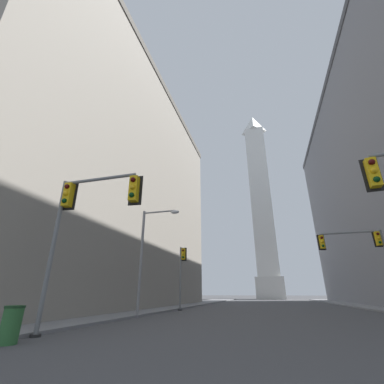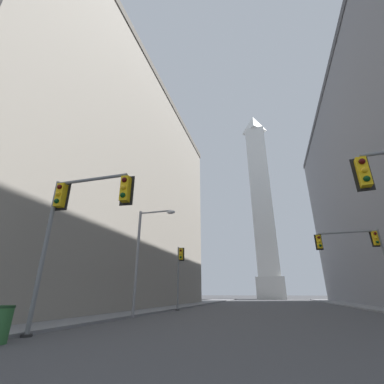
{
  "view_description": "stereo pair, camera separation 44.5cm",
  "coord_description": "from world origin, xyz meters",
  "px_view_note": "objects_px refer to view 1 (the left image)",
  "views": [
    {
      "loc": [
        -0.07,
        -0.11,
        1.54
      ],
      "look_at": [
        -15.76,
        54.97,
        24.15
      ],
      "focal_mm": 24.0,
      "sensor_mm": 36.0,
      "label": 1
    },
    {
      "loc": [
        0.36,
        0.01,
        1.54
      ],
      "look_at": [
        -15.76,
        54.97,
        24.15
      ],
      "focal_mm": 24.0,
      "sensor_mm": 36.0,
      "label": 2
    }
  ],
  "objects_px": {
    "traffic_light_near_left": "(84,211)",
    "traffic_light_mid_left": "(182,268)",
    "traffic_light_mid_right": "(363,249)",
    "street_lamp": "(148,248)",
    "trash_bin": "(11,324)",
    "obelisk": "(261,200)"
  },
  "relations": [
    {
      "from": "traffic_light_mid_left",
      "to": "traffic_light_near_left",
      "type": "bearing_deg",
      "value": -86.86
    },
    {
      "from": "trash_bin",
      "to": "traffic_light_mid_right",
      "type": "bearing_deg",
      "value": 46.32
    },
    {
      "from": "street_lamp",
      "to": "trash_bin",
      "type": "bearing_deg",
      "value": -89.53
    },
    {
      "from": "obelisk",
      "to": "traffic_light_mid_right",
      "type": "relative_size",
      "value": 9.24
    },
    {
      "from": "traffic_light_mid_right",
      "to": "trash_bin",
      "type": "bearing_deg",
      "value": -133.68
    },
    {
      "from": "obelisk",
      "to": "trash_bin",
      "type": "bearing_deg",
      "value": -96.89
    },
    {
      "from": "street_lamp",
      "to": "traffic_light_mid_left",
      "type": "bearing_deg",
      "value": 89.47
    },
    {
      "from": "street_lamp",
      "to": "obelisk",
      "type": "bearing_deg",
      "value": 81.87
    },
    {
      "from": "obelisk",
      "to": "traffic_light_near_left",
      "type": "distance_m",
      "value": 71.97
    },
    {
      "from": "traffic_light_mid_right",
      "to": "street_lamp",
      "type": "height_order",
      "value": "street_lamp"
    },
    {
      "from": "traffic_light_mid_right",
      "to": "street_lamp",
      "type": "bearing_deg",
      "value": -157.7
    },
    {
      "from": "obelisk",
      "to": "street_lamp",
      "type": "relative_size",
      "value": 7.82
    },
    {
      "from": "traffic_light_mid_left",
      "to": "trash_bin",
      "type": "height_order",
      "value": "traffic_light_mid_left"
    },
    {
      "from": "obelisk",
      "to": "trash_bin",
      "type": "xyz_separation_m",
      "value": [
        -8.37,
        -69.18,
        -27.44
      ]
    },
    {
      "from": "traffic_light_near_left",
      "to": "traffic_light_mid_left",
      "type": "relative_size",
      "value": 1.07
    },
    {
      "from": "traffic_light_near_left",
      "to": "street_lamp",
      "type": "xyz_separation_m",
      "value": [
        -0.98,
        8.6,
        -0.15
      ]
    },
    {
      "from": "traffic_light_mid_right",
      "to": "street_lamp",
      "type": "distance_m",
      "value": 17.22
    },
    {
      "from": "obelisk",
      "to": "traffic_light_near_left",
      "type": "xyz_separation_m",
      "value": [
        -7.47,
        -67.72,
        -23.2
      ]
    },
    {
      "from": "obelisk",
      "to": "traffic_light_near_left",
      "type": "height_order",
      "value": "obelisk"
    },
    {
      "from": "traffic_light_near_left",
      "to": "trash_bin",
      "type": "bearing_deg",
      "value": -121.49
    },
    {
      "from": "obelisk",
      "to": "traffic_light_mid_left",
      "type": "height_order",
      "value": "obelisk"
    },
    {
      "from": "traffic_light_mid_left",
      "to": "trash_bin",
      "type": "distance_m",
      "value": 18.29
    }
  ]
}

